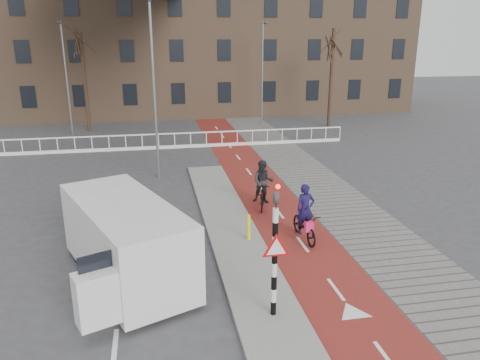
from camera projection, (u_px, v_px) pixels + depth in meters
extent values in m
plane|color=#38383A|center=(276.00, 277.00, 13.91)|extent=(120.00, 120.00, 0.00)
cube|color=maroon|center=(253.00, 177.00, 23.55)|extent=(2.50, 60.00, 0.01)
cube|color=slate|center=(306.00, 174.00, 24.05)|extent=(3.00, 60.00, 0.01)
cube|color=gray|center=(230.00, 225.00, 17.52)|extent=(1.80, 16.00, 0.12)
cylinder|color=black|center=(274.00, 263.00, 11.46)|extent=(0.14, 0.14, 2.88)
imported|color=black|center=(276.00, 192.00, 10.91)|extent=(0.13, 0.16, 0.80)
cylinder|color=#FF0C05|center=(278.00, 187.00, 10.73)|extent=(0.11, 0.02, 0.11)
cylinder|color=yellow|center=(249.00, 227.00, 16.06)|extent=(0.12, 0.12, 0.90)
imported|color=black|center=(305.00, 226.00, 16.32)|extent=(0.81, 1.98, 1.02)
imported|color=#171040|center=(305.00, 209.00, 16.13)|extent=(0.67, 0.47, 1.77)
cube|color=#E4205F|center=(309.00, 227.00, 15.74)|extent=(0.29, 0.20, 0.34)
imported|color=black|center=(263.00, 195.00, 19.27)|extent=(1.06, 1.96, 1.14)
imported|color=black|center=(263.00, 182.00, 19.10)|extent=(1.02, 0.90, 1.78)
cube|color=silver|center=(126.00, 239.00, 13.51)|extent=(4.11, 5.91, 2.20)
cube|color=green|center=(86.00, 245.00, 13.34)|extent=(1.35, 3.26, 0.55)
cube|color=green|center=(165.00, 239.00, 13.74)|extent=(1.35, 3.26, 0.55)
cube|color=black|center=(120.00, 265.00, 11.15)|extent=(1.85, 0.80, 0.90)
cylinder|color=black|center=(119.00, 305.00, 11.80)|extent=(0.55, 0.82, 0.77)
cylinder|color=black|center=(185.00, 284.00, 12.77)|extent=(0.55, 0.82, 0.77)
cylinder|color=black|center=(79.00, 250.00, 14.78)|extent=(0.55, 0.82, 0.77)
cylinder|color=black|center=(135.00, 237.00, 15.75)|extent=(0.55, 0.82, 0.77)
cube|color=silver|center=(125.00, 135.00, 28.66)|extent=(28.00, 0.08, 0.08)
cube|color=silver|center=(126.00, 149.00, 28.91)|extent=(28.00, 0.10, 0.20)
cube|color=#7F6047|center=(151.00, 44.00, 41.55)|extent=(46.00, 10.00, 12.00)
cylinder|color=black|center=(85.00, 83.00, 33.65)|extent=(0.26, 0.26, 6.95)
cylinder|color=black|center=(331.00, 79.00, 35.27)|extent=(0.27, 0.27, 7.30)
cylinder|color=slate|center=(154.00, 93.00, 22.23)|extent=(0.12, 0.12, 8.43)
cylinder|color=slate|center=(67.00, 80.00, 32.05)|extent=(0.12, 0.12, 7.68)
cylinder|color=slate|center=(262.00, 74.00, 36.42)|extent=(0.12, 0.12, 7.77)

